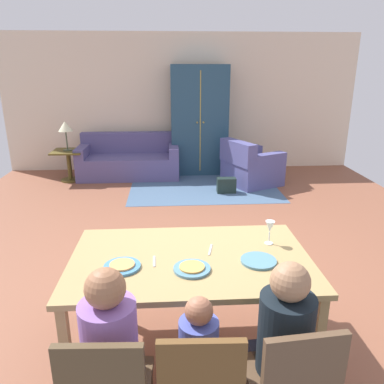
# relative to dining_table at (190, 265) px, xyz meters

# --- Properties ---
(ground_plane) EXTENTS (7.10, 6.77, 0.02)m
(ground_plane) POSITION_rel_dining_table_xyz_m (0.15, 1.99, -0.70)
(ground_plane) COLOR brown
(back_wall) EXTENTS (7.10, 0.10, 2.70)m
(back_wall) POSITION_rel_dining_table_xyz_m (0.15, 5.43, 0.66)
(back_wall) COLOR beige
(back_wall) RESTS_ON ground_plane
(dining_table) EXTENTS (1.71, 1.06, 0.76)m
(dining_table) POSITION_rel_dining_table_xyz_m (0.00, 0.00, 0.00)
(dining_table) COLOR #A38854
(dining_table) RESTS_ON ground_plane
(plate_near_man) EXTENTS (0.25, 0.25, 0.02)m
(plate_near_man) POSITION_rel_dining_table_xyz_m (-0.47, -0.12, 0.08)
(plate_near_man) COLOR teal
(plate_near_man) RESTS_ON dining_table
(pizza_near_man) EXTENTS (0.17, 0.17, 0.01)m
(pizza_near_man) POSITION_rel_dining_table_xyz_m (-0.47, -0.12, 0.09)
(pizza_near_man) COLOR #E29A53
(pizza_near_man) RESTS_ON plate_near_man
(plate_near_child) EXTENTS (0.25, 0.25, 0.02)m
(plate_near_child) POSITION_rel_dining_table_xyz_m (0.00, -0.18, 0.08)
(plate_near_child) COLOR teal
(plate_near_child) RESTS_ON dining_table
(pizza_near_child) EXTENTS (0.17, 0.17, 0.01)m
(pizza_near_child) POSITION_rel_dining_table_xyz_m (0.00, -0.18, 0.09)
(pizza_near_child) COLOR #E4A44B
(pizza_near_child) RESTS_ON plate_near_child
(plate_near_woman) EXTENTS (0.25, 0.25, 0.02)m
(plate_near_woman) POSITION_rel_dining_table_xyz_m (0.47, -0.10, 0.08)
(plate_near_woman) COLOR teal
(plate_near_woman) RESTS_ON dining_table
(wine_glass) EXTENTS (0.07, 0.07, 0.19)m
(wine_glass) POSITION_rel_dining_table_xyz_m (0.62, 0.18, 0.20)
(wine_glass) COLOR silver
(wine_glass) RESTS_ON dining_table
(fork) EXTENTS (0.02, 0.15, 0.01)m
(fork) POSITION_rel_dining_table_xyz_m (-0.26, -0.05, 0.07)
(fork) COLOR silver
(fork) RESTS_ON dining_table
(knife) EXTENTS (0.05, 0.17, 0.01)m
(knife) POSITION_rel_dining_table_xyz_m (0.15, 0.10, 0.07)
(knife) COLOR silver
(knife) RESTS_ON dining_table
(person_man) EXTENTS (0.30, 0.41, 1.11)m
(person_man) POSITION_rel_dining_table_xyz_m (-0.47, -0.71, -0.18)
(person_man) COLOR #3C3858
(person_man) RESTS_ON ground_plane
(person_child) EXTENTS (0.22, 0.29, 0.92)m
(person_child) POSITION_rel_dining_table_xyz_m (0.00, -0.72, -0.26)
(person_child) COLOR #3E3753
(person_child) RESTS_ON ground_plane
(dining_chair_woman) EXTENTS (0.46, 0.46, 0.87)m
(dining_chair_woman) POSITION_rel_dining_table_xyz_m (0.48, -0.89, -0.20)
(dining_chair_woman) COLOR brown
(dining_chair_woman) RESTS_ON ground_plane
(person_woman) EXTENTS (0.30, 0.41, 1.11)m
(person_woman) POSITION_rel_dining_table_xyz_m (0.47, -0.71, -0.18)
(person_woman) COLOR #262D42
(person_woman) RESTS_ON ground_plane
(area_rug) EXTENTS (2.60, 1.80, 0.01)m
(area_rug) POSITION_rel_dining_table_xyz_m (0.47, 3.97, -0.69)
(area_rug) COLOR #445F7D
(area_rug) RESTS_ON ground_plane
(couch) EXTENTS (1.91, 0.86, 0.82)m
(couch) POSITION_rel_dining_table_xyz_m (-0.91, 4.83, -0.39)
(couch) COLOR #534C7E
(couch) RESTS_ON ground_plane
(armchair) EXTENTS (1.14, 1.14, 0.82)m
(armchair) POSITION_rel_dining_table_xyz_m (1.33, 4.15, -0.37)
(armchair) COLOR #4E4F89
(armchair) RESTS_ON ground_plane
(armoire) EXTENTS (1.10, 0.59, 2.10)m
(armoire) POSITION_rel_dining_table_xyz_m (0.47, 5.04, 0.36)
(armoire) COLOR navy
(armoire) RESTS_ON ground_plane
(side_table) EXTENTS (0.56, 0.56, 0.58)m
(side_table) POSITION_rel_dining_table_xyz_m (-2.01, 4.57, -0.32)
(side_table) COLOR #52461C
(side_table) RESTS_ON ground_plane
(table_lamp) EXTENTS (0.26, 0.26, 0.54)m
(table_lamp) POSITION_rel_dining_table_xyz_m (-2.01, 4.57, 0.32)
(table_lamp) COLOR #434D35
(table_lamp) RESTS_ON side_table
(handbag) EXTENTS (0.32, 0.16, 0.26)m
(handbag) POSITION_rel_dining_table_xyz_m (0.83, 3.67, -0.56)
(handbag) COLOR #1C2B26
(handbag) RESTS_ON ground_plane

